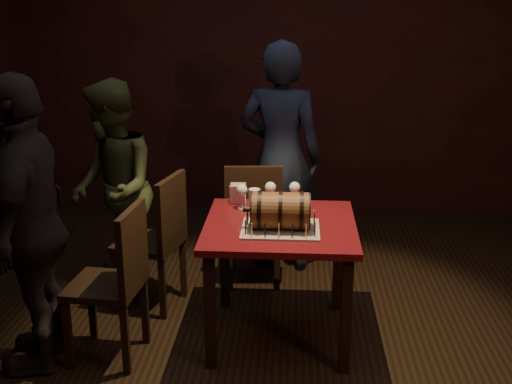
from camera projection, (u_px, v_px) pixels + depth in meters
The scene contains 16 objects.
room_shell at pixel (269, 118), 3.56m from camera, with size 5.04×5.04×2.80m.
pub_table at pixel (280, 240), 3.86m from camera, with size 0.90×0.90×0.75m.
cake_board at pixel (280, 229), 3.72m from camera, with size 0.45×0.35×0.01m, color gray.
barrel_cake at pixel (281, 211), 3.68m from camera, with size 0.39×0.23×0.23m.
birthday_candles at pixel (281, 221), 3.70m from camera, with size 0.40×0.30×0.09m.
wine_glass_left at pixel (242, 191), 4.04m from camera, with size 0.07×0.07×0.16m.
wine_glass_mid at pixel (270, 189), 4.10m from camera, with size 0.07×0.07×0.16m.
wine_glass_right at pixel (295, 189), 4.10m from camera, with size 0.07×0.07×0.16m.
pint_of_ale at pixel (254, 201), 4.00m from camera, with size 0.07×0.07×0.15m.
menu_card at pixel (238, 194), 4.15m from camera, with size 0.10×0.05×0.13m, color white, non-canonical shape.
chair_back at pixel (253, 218), 4.59m from camera, with size 0.43×0.43×0.93m.
chair_left_rear at pixel (159, 234), 4.27m from camera, with size 0.48×0.48×0.93m.
chair_left_front at pixel (118, 276), 3.66m from camera, with size 0.44×0.44×0.93m.
person_back at pixel (280, 158), 4.83m from camera, with size 0.64×0.42×1.75m, color #171D2F.
person_left_rear at pixel (112, 190), 4.44m from camera, with size 0.74×0.58×1.52m, color #394422.
person_left_front at pixel (30, 225), 3.53m from camera, with size 0.99×0.41×1.68m, color black.
Camera 1 is at (0.15, -3.52, 2.08)m, focal length 45.00 mm.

